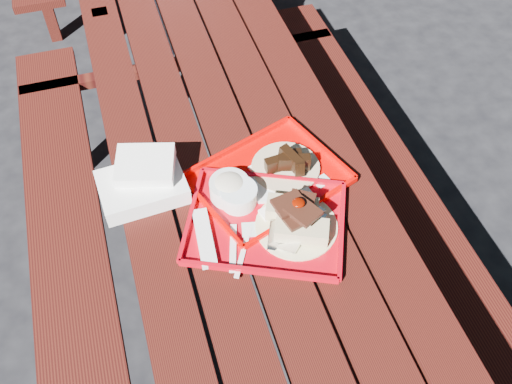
# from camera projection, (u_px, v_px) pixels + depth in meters

# --- Properties ---
(ground) EXTENTS (60.00, 60.00, 0.00)m
(ground) POSITION_uv_depth(u_px,v_px,m) (245.00, 294.00, 2.29)
(ground) COLOR black
(ground) RESTS_ON ground
(picnic_table_near) EXTENTS (1.41, 2.40, 0.75)m
(picnic_table_near) POSITION_uv_depth(u_px,v_px,m) (242.00, 208.00, 1.85)
(picnic_table_near) COLOR #39110B
(picnic_table_near) RESTS_ON ground
(near_tray) EXTENTS (0.52, 0.48, 0.13)m
(near_tray) POSITION_uv_depth(u_px,v_px,m) (266.00, 213.00, 1.56)
(near_tray) COLOR #B50412
(near_tray) RESTS_ON picnic_table_near
(far_tray) EXTENTS (0.50, 0.44, 0.07)m
(far_tray) POSITION_uv_depth(u_px,v_px,m) (268.00, 179.00, 1.65)
(far_tray) COLOR #D40300
(far_tray) RESTS_ON picnic_table_near
(white_cloth) EXTENTS (0.25, 0.21, 0.10)m
(white_cloth) POSITION_uv_depth(u_px,v_px,m) (143.00, 181.00, 1.62)
(white_cloth) COLOR white
(white_cloth) RESTS_ON picnic_table_near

